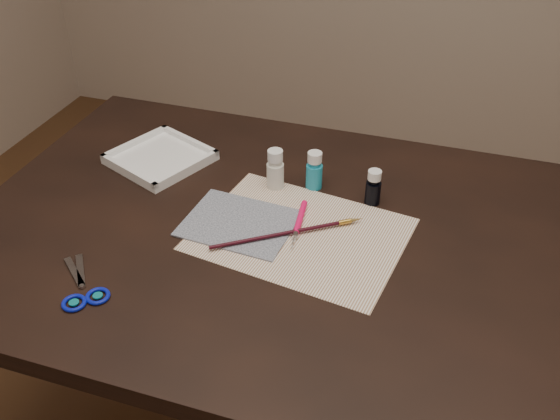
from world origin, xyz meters
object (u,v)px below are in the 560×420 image
(paint_bottle_navy, at_px, (373,187))
(scissors, at_px, (77,282))
(paint_bottle_cyan, at_px, (314,170))
(canvas, at_px, (239,223))
(paper, at_px, (301,234))
(palette_tray, at_px, (160,157))
(paint_bottle_white, at_px, (275,169))

(paint_bottle_navy, xyz_separation_m, scissors, (-0.46, -0.42, -0.04))
(paint_bottle_cyan, bearing_deg, scissors, -126.40)
(scissors, bearing_deg, canvas, -89.71)
(canvas, height_order, paint_bottle_navy, paint_bottle_navy)
(paper, relative_size, palette_tray, 2.05)
(canvas, height_order, paint_bottle_white, paint_bottle_white)
(palette_tray, bearing_deg, scissors, -83.29)
(paint_bottle_white, relative_size, paint_bottle_navy, 1.17)
(paint_bottle_cyan, distance_m, paint_bottle_navy, 0.14)
(paint_bottle_white, xyz_separation_m, paint_bottle_navy, (0.22, 0.01, -0.01))
(canvas, distance_m, paint_bottle_cyan, 0.22)
(paper, relative_size, paint_bottle_navy, 5.04)
(paper, relative_size, scissors, 2.38)
(scissors, bearing_deg, palette_tray, -43.23)
(paper, bearing_deg, canvas, -176.97)
(paint_bottle_white, xyz_separation_m, scissors, (-0.24, -0.42, -0.04))
(canvas, relative_size, paint_bottle_white, 2.36)
(canvas, bearing_deg, scissors, -129.77)
(paper, relative_size, paint_bottle_white, 4.33)
(paint_bottle_cyan, bearing_deg, palette_tray, -179.01)
(scissors, xyz_separation_m, palette_tray, (-0.05, 0.44, 0.01))
(paint_bottle_navy, distance_m, scissors, 0.63)
(scissors, bearing_deg, paint_bottle_navy, -97.50)
(paint_bottle_navy, height_order, scissors, paint_bottle_navy)
(paint_bottle_cyan, bearing_deg, canvas, -121.00)
(paint_bottle_white, bearing_deg, paint_bottle_navy, 1.75)
(paint_bottle_white, height_order, scissors, paint_bottle_white)
(scissors, bearing_deg, paint_bottle_white, -80.34)
(paint_bottle_navy, bearing_deg, canvas, -146.59)
(paper, distance_m, paint_bottle_navy, 0.20)
(paint_bottle_navy, relative_size, palette_tray, 0.41)
(paper, distance_m, paint_bottle_white, 0.19)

